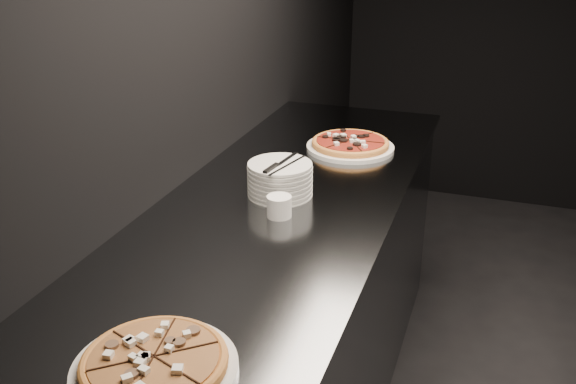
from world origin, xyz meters
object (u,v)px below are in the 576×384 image
(plate_stack, at_px, (280,179))
(cutlery, at_px, (281,165))
(counter, at_px, (274,332))
(pizza_tomato, at_px, (350,144))
(ramekin, at_px, (279,206))
(pizza_mushroom, at_px, (155,363))

(plate_stack, distance_m, cutlery, 0.06)
(plate_stack, height_order, cutlery, cutlery)
(counter, relative_size, pizza_tomato, 7.12)
(plate_stack, height_order, ramekin, plate_stack)
(counter, bearing_deg, cutlery, 95.06)
(cutlery, bearing_deg, pizza_mushroom, -78.67)
(plate_stack, bearing_deg, ramekin, -71.07)
(pizza_tomato, bearing_deg, ramekin, -94.83)
(cutlery, distance_m, ramekin, 0.17)
(counter, bearing_deg, ramekin, -45.30)
(pizza_mushroom, height_order, cutlery, cutlery)
(cutlery, relative_size, ramekin, 2.87)
(plate_stack, bearing_deg, pizza_mushroom, -85.97)
(pizza_tomato, bearing_deg, plate_stack, -102.20)
(pizza_mushroom, xyz_separation_m, pizza_tomato, (0.04, 1.43, 0.00))
(plate_stack, bearing_deg, pizza_tomato, 77.80)
(pizza_tomato, xyz_separation_m, plate_stack, (-0.11, -0.51, 0.03))
(counter, relative_size, ramekin, 32.08)
(counter, bearing_deg, pizza_tomato, 81.65)
(pizza_mushroom, xyz_separation_m, cutlery, (-0.06, 0.91, 0.09))
(counter, relative_size, plate_stack, 11.62)
(pizza_mushroom, relative_size, ramekin, 5.03)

